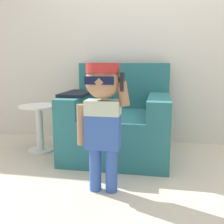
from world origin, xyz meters
The scene contains 5 objects.
ground_plane centered at (0.00, 0.00, 0.00)m, with size 10.00×10.00×0.00m, color beige.
wall_back centered at (0.00, 0.84, 1.30)m, with size 10.00×0.05×2.60m.
armchair centered at (-0.25, 0.30, 0.33)m, with size 1.06×0.98×0.97m.
person_child centered at (-0.23, -0.57, 0.64)m, with size 0.40×0.30×0.97m.
side_table centered at (-1.12, 0.22, 0.31)m, with size 0.42×0.42×0.52m.
Camera 1 is at (0.18, -2.40, 0.96)m, focal length 42.00 mm.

